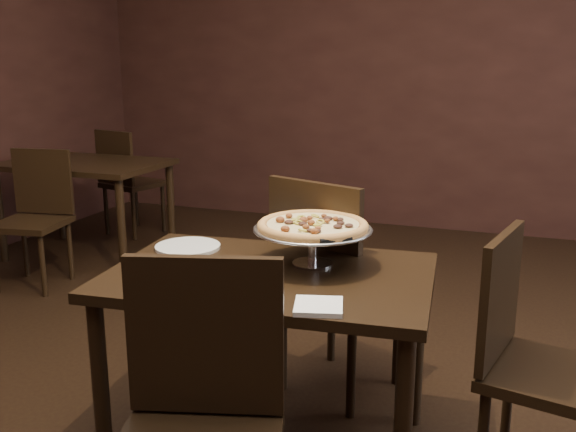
% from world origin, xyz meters
% --- Properties ---
extents(room, '(6.04, 7.04, 2.84)m').
position_xyz_m(room, '(0.06, 0.03, 1.40)').
color(room, black).
rests_on(room, ground).
extents(dining_table, '(1.19, 0.85, 0.71)m').
position_xyz_m(dining_table, '(-0.02, -0.03, 0.61)').
color(dining_table, black).
rests_on(dining_table, ground).
extents(background_table, '(1.14, 0.76, 0.71)m').
position_xyz_m(background_table, '(-2.20, 1.80, 0.62)').
color(background_table, black).
rests_on(background_table, ground).
extents(pizza_stand, '(0.43, 0.43, 0.18)m').
position_xyz_m(pizza_stand, '(0.09, 0.10, 0.85)').
color(pizza_stand, '#B3B4BA').
rests_on(pizza_stand, dining_table).
extents(parmesan_shaker, '(0.06, 0.06, 0.10)m').
position_xyz_m(parmesan_shaker, '(-0.18, -0.26, 0.76)').
color(parmesan_shaker, '#F9EDC2').
rests_on(parmesan_shaker, dining_table).
extents(pepper_flake_shaker, '(0.06, 0.06, 0.11)m').
position_xyz_m(pepper_flake_shaker, '(-0.15, -0.25, 0.76)').
color(pepper_flake_shaker, maroon).
rests_on(pepper_flake_shaker, dining_table).
extents(packet_caddy, '(0.10, 0.10, 0.08)m').
position_xyz_m(packet_caddy, '(-0.30, -0.25, 0.74)').
color(packet_caddy, black).
rests_on(packet_caddy, dining_table).
extents(napkin_stack, '(0.18, 0.18, 0.02)m').
position_xyz_m(napkin_stack, '(0.24, -0.30, 0.72)').
color(napkin_stack, white).
rests_on(napkin_stack, dining_table).
extents(plate_left, '(0.26, 0.26, 0.01)m').
position_xyz_m(plate_left, '(-0.44, 0.13, 0.71)').
color(plate_left, white).
rests_on(plate_left, dining_table).
extents(plate_near, '(0.25, 0.25, 0.01)m').
position_xyz_m(plate_near, '(-0.02, -0.27, 0.71)').
color(plate_near, white).
rests_on(plate_near, dining_table).
extents(serving_spatula, '(0.15, 0.15, 0.02)m').
position_xyz_m(serving_spatula, '(0.22, -0.04, 0.85)').
color(serving_spatula, '#B3B4BA').
rests_on(serving_spatula, pizza_stand).
extents(chair_far, '(0.58, 0.58, 0.97)m').
position_xyz_m(chair_far, '(0.07, 0.46, 0.53)').
color(chair_far, black).
rests_on(chair_far, ground).
extents(chair_near, '(0.54, 0.54, 0.93)m').
position_xyz_m(chair_near, '(0.04, -0.70, 0.51)').
color(chair_near, black).
rests_on(chair_near, ground).
extents(chair_side, '(0.49, 0.49, 0.89)m').
position_xyz_m(chair_side, '(0.87, 0.09, 0.48)').
color(chair_side, black).
rests_on(chair_side, ground).
extents(bg_chair_far, '(0.50, 0.50, 0.88)m').
position_xyz_m(bg_chair_far, '(-2.27, 2.42, 0.48)').
color(bg_chair_far, black).
rests_on(bg_chair_far, ground).
extents(bg_chair_near, '(0.47, 0.47, 0.87)m').
position_xyz_m(bg_chair_near, '(-2.14, 1.19, 0.48)').
color(bg_chair_near, black).
rests_on(bg_chair_near, ground).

